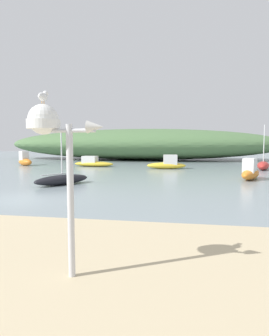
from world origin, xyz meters
TOP-DOWN VIEW (x-y plane):
  - ground_plane at (0.00, 0.00)m, footprint 120.00×120.00m
  - distant_hill at (1.23, 30.00)m, footprint 40.42×12.40m
  - mast_structure at (4.87, -7.23)m, footprint 1.37×0.58m
  - seagull_on_radar at (4.74, -7.21)m, footprint 0.12×0.35m
  - motorboat_far_right at (11.79, 8.79)m, footprint 2.15×3.18m
  - motorboat_east_reach at (5.72, 15.84)m, footprint 3.82×1.43m
  - sailboat_by_sandbar at (-0.10, 4.47)m, footprint 2.98×3.60m
  - motorboat_centre_water at (-10.01, 17.16)m, footprint 2.66×2.28m
  - motorboat_outer_mooring at (-2.23, 17.20)m, footprint 4.37×1.65m
  - sailboat_inner_mooring at (14.61, 16.43)m, footprint 1.88×3.28m

SIDE VIEW (x-z plane):
  - ground_plane at x=0.00m, z-range 0.00..0.00m
  - sailboat_by_sandbar at x=-0.10m, z-range -1.44..2.07m
  - motorboat_outer_mooring at x=-2.23m, z-range -0.15..0.95m
  - sailboat_inner_mooring at x=14.61m, z-range -1.69..2.50m
  - motorboat_east_reach at x=5.72m, z-range -0.20..1.16m
  - motorboat_far_right at x=11.79m, z-range -0.20..1.30m
  - motorboat_centre_water at x=-10.01m, z-range -0.22..1.37m
  - distant_hill at x=1.23m, z-range 0.00..4.47m
  - mast_structure at x=4.87m, z-range 1.23..4.30m
  - seagull_on_radar at x=4.74m, z-range 3.29..3.53m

